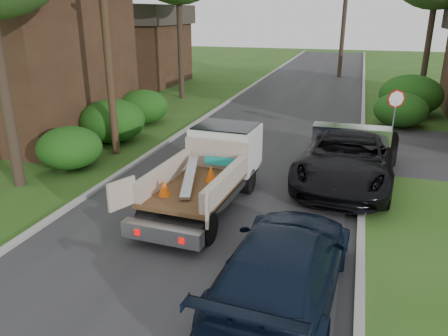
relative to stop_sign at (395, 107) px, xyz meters
name	(u,v)px	position (x,y,z in m)	size (l,w,h in m)	color
ground	(202,226)	(-5.20, -9.00, -1.78)	(120.00, 120.00, 0.00)	#284F16
road	(273,133)	(-5.20, 1.00, -1.77)	(8.00, 90.00, 0.02)	#28282B
curb_left	(192,125)	(-9.30, 1.00, -1.72)	(0.20, 90.00, 0.12)	#9E9E99
curb_right	(363,138)	(-1.10, 1.00, -1.72)	(0.20, 90.00, 0.12)	#9E9E99
stop_sign	(395,107)	(0.00, 0.00, 0.00)	(0.71, 0.32, 2.48)	slate
utility_pole	(105,19)	(-10.68, -4.02, 3.40)	(2.42, 1.25, 10.00)	#382619
house_left_near	(5,39)	(-17.20, -2.00, 2.50)	(9.72, 8.64, 8.40)	#392117
house_left_far	(134,44)	(-18.70, 13.00, 1.27)	(7.56, 7.56, 6.00)	#392117
hedge_left_a	(70,148)	(-11.40, -6.00, -1.01)	(2.34, 2.34, 1.53)	#114810
hedge_left_b	(112,121)	(-11.70, -2.50, -0.84)	(2.86, 2.86, 1.87)	#114810
hedge_left_c	(143,107)	(-12.00, 1.00, -0.93)	(2.60, 2.60, 1.70)	#114810
hedge_right_a	(401,110)	(0.60, 4.00, -0.93)	(2.60, 2.60, 1.70)	#114810
hedge_right_b	(411,95)	(1.30, 7.00, -0.67)	(3.38, 3.38, 2.21)	#114810
flatbed_truck	(214,164)	(-5.46, -7.14, -0.64)	(2.58, 5.62, 2.08)	black
black_pickup	(349,157)	(-1.60, -4.50, -0.88)	(2.96, 6.43, 1.79)	black
navy_suv	(284,264)	(-2.60, -11.50, -0.99)	(2.20, 5.40, 1.57)	black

